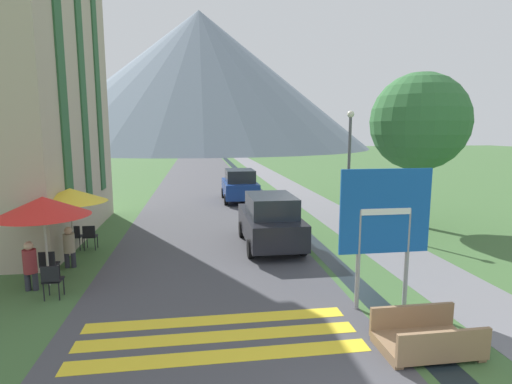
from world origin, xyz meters
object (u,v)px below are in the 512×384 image
(road_sign, at_px, (385,220))
(cafe_umbrella_middle_yellow, at_px, (70,195))
(cafe_chair_far_left, at_px, (75,235))
(cafe_chair_far_right, at_px, (90,235))
(parked_car_near, at_px, (270,220))
(footbridge, at_px, (426,339))
(cafe_umbrella_front_red, at_px, (43,206))
(parked_car_far, at_px, (240,185))
(tree_by_path, at_px, (419,122))
(cafe_chair_near_right, at_px, (49,263))
(cafe_chair_nearest, at_px, (52,279))
(person_seated_near, at_px, (30,264))
(person_seated_far, at_px, (69,245))
(hotel_building, at_px, (9,65))
(streetlamp, at_px, (349,158))

(road_sign, bearing_deg, cafe_umbrella_middle_yellow, 150.47)
(cafe_umbrella_middle_yellow, bearing_deg, cafe_chair_far_left, 104.45)
(cafe_chair_far_right, bearing_deg, parked_car_near, 21.08)
(footbridge, height_order, cafe_chair_far_left, cafe_chair_far_left)
(cafe_chair_far_left, bearing_deg, cafe_umbrella_front_red, -95.99)
(cafe_chair_far_left, bearing_deg, road_sign, -45.12)
(footbridge, height_order, cafe_umbrella_front_red, cafe_umbrella_front_red)
(parked_car_far, bearing_deg, parked_car_near, -89.44)
(road_sign, distance_m, cafe_umbrella_middle_yellow, 9.05)
(parked_car_far, bearing_deg, tree_by_path, -46.81)
(cafe_chair_far_right, xyz_separation_m, cafe_umbrella_middle_yellow, (-0.19, -1.16, 1.54))
(cafe_chair_near_right, bearing_deg, footbridge, -33.62)
(cafe_chair_nearest, relative_size, person_seated_near, 0.67)
(person_seated_far, height_order, tree_by_path, tree_by_path)
(hotel_building, height_order, person_seated_far, hotel_building)
(cafe_chair_near_right, distance_m, cafe_umbrella_front_red, 1.60)
(person_seated_near, xyz_separation_m, person_seated_far, (0.43, 1.66, -0.02))
(road_sign, height_order, cafe_umbrella_front_red, road_sign)
(cafe_chair_nearest, bearing_deg, cafe_chair_far_right, 109.78)
(parked_car_near, bearing_deg, cafe_chair_nearest, -148.24)
(cafe_chair_far_left, distance_m, cafe_chair_near_right, 2.92)
(cafe_chair_far_left, bearing_deg, tree_by_path, -3.24)
(parked_car_near, height_order, person_seated_far, parked_car_near)
(cafe_chair_far_left, xyz_separation_m, person_seated_far, (0.37, -1.80, 0.16))
(hotel_building, height_order, person_seated_near, hotel_building)
(parked_car_far, distance_m, streetlamp, 8.09)
(cafe_chair_nearest, bearing_deg, parked_car_near, 49.25)
(cafe_umbrella_front_red, bearing_deg, cafe_chair_nearest, -66.21)
(parked_car_far, bearing_deg, streetlamp, -61.06)
(cafe_chair_nearest, bearing_deg, hotel_building, 134.03)
(cafe_umbrella_middle_yellow, bearing_deg, streetlamp, 17.24)
(footbridge, relative_size, person_seated_near, 1.34)
(cafe_chair_far_left, relative_size, cafe_chair_far_right, 1.00)
(cafe_umbrella_front_red, height_order, cafe_umbrella_middle_yellow, cafe_umbrella_front_red)
(cafe_chair_nearest, relative_size, cafe_umbrella_front_red, 0.36)
(road_sign, xyz_separation_m, tree_by_path, (4.97, 7.33, 2.31))
(parked_car_near, height_order, cafe_umbrella_front_red, cafe_umbrella_front_red)
(cafe_umbrella_front_red, relative_size, person_seated_near, 1.85)
(cafe_chair_far_right, relative_size, streetlamp, 0.18)
(footbridge, bearing_deg, cafe_umbrella_front_red, 151.44)
(tree_by_path, bearing_deg, cafe_umbrella_middle_yellow, -167.43)
(parked_car_near, relative_size, streetlamp, 0.86)
(road_sign, xyz_separation_m, cafe_chair_near_right, (-8.01, 2.75, -1.51))
(cafe_umbrella_front_red, bearing_deg, person_seated_far, 84.95)
(parked_car_far, distance_m, cafe_umbrella_middle_yellow, 11.78)
(parked_car_far, distance_m, person_seated_far, 12.21)
(footbridge, bearing_deg, person_seated_near, 153.90)
(person_seated_far, bearing_deg, tree_by_path, 15.17)
(parked_car_near, bearing_deg, parked_car_far, 90.56)
(road_sign, relative_size, cafe_chair_far_right, 3.72)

